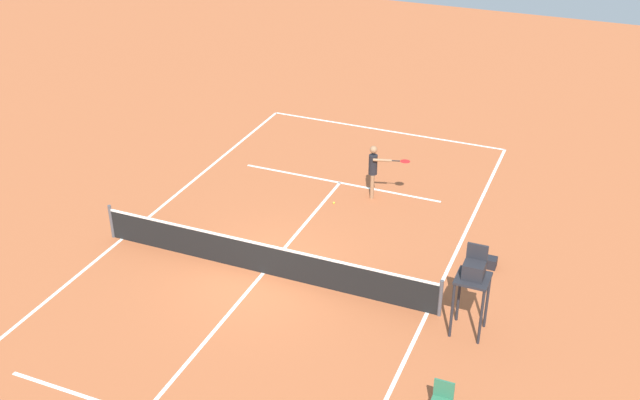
{
  "coord_description": "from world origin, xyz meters",
  "views": [
    {
      "loc": [
        -8.11,
        15.47,
        11.88
      ],
      "look_at": [
        -0.4,
        -3.12,
        0.8
      ],
      "focal_mm": 42.65,
      "sensor_mm": 36.0,
      "label": 1
    }
  ],
  "objects": [
    {
      "name": "ground_plane",
      "position": [
        0.0,
        0.0,
        0.0
      ],
      "size": [
        60.0,
        60.0,
        0.0
      ],
      "primitive_type": "plane",
      "color": "#AD5933"
    },
    {
      "name": "court_lines",
      "position": [
        0.0,
        0.0,
        0.0
      ],
      "size": [
        9.44,
        21.36,
        0.01
      ],
      "color": "white",
      "rests_on": "ground"
    },
    {
      "name": "tennis_net",
      "position": [
        0.0,
        0.0,
        0.5
      ],
      "size": [
        10.04,
        0.1,
        1.07
      ],
      "color": "#4C4C51",
      "rests_on": "ground"
    },
    {
      "name": "player_serving",
      "position": [
        -1.38,
        -5.31,
        1.1
      ],
      "size": [
        1.36,
        0.5,
        1.83
      ],
      "rotation": [
        0.0,
        0.0,
        1.85
      ],
      "color": "#9E704C",
      "rests_on": "ground"
    },
    {
      "name": "tennis_ball",
      "position": [
        -0.35,
        -4.4,
        0.03
      ],
      "size": [
        0.07,
        0.07,
        0.07
      ],
      "primitive_type": "sphere",
      "color": "#CCE033",
      "rests_on": "ground"
    },
    {
      "name": "umpire_chair",
      "position": [
        -5.77,
        0.34,
        1.61
      ],
      "size": [
        0.8,
        0.8,
        2.41
      ],
      "color": "#232328",
      "rests_on": "ground"
    },
    {
      "name": "courtside_chair_near",
      "position": [
        -5.91,
        3.5,
        0.53
      ],
      "size": [
        0.44,
        0.46,
        0.95
      ],
      "color": "#262626",
      "rests_on": "ground"
    },
    {
      "name": "equipment_bag",
      "position": [
        -5.51,
        -2.69,
        0.15
      ],
      "size": [
        0.76,
        0.32,
        0.3
      ],
      "primitive_type": "cube",
      "color": "black",
      "rests_on": "ground"
    }
  ]
}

